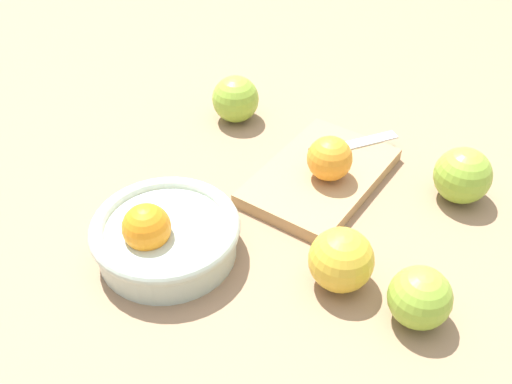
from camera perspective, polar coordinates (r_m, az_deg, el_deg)
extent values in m
plane|color=#997556|center=(0.85, 2.08, -3.81)|extent=(2.40, 2.40, 0.00)
cylinder|color=beige|center=(0.81, -8.47, -4.52)|extent=(0.19, 0.19, 0.05)
torus|color=beige|center=(0.80, -8.63, -3.32)|extent=(0.20, 0.20, 0.02)
sphere|color=orange|center=(0.78, -10.35, -3.34)|extent=(0.06, 0.06, 0.06)
cube|color=tan|center=(0.93, 6.10, 1.48)|extent=(0.26, 0.19, 0.02)
sphere|color=orange|center=(0.89, 7.00, 3.17)|extent=(0.07, 0.07, 0.07)
cube|color=silver|center=(0.99, 10.37, 4.74)|extent=(0.10, 0.09, 0.00)
cylinder|color=brown|center=(0.96, 6.37, 4.07)|extent=(0.04, 0.04, 0.01)
sphere|color=#8EB738|center=(1.05, -1.95, 8.80)|extent=(0.08, 0.08, 0.08)
sphere|color=#8EB738|center=(0.93, 19.01, 1.49)|extent=(0.08, 0.08, 0.08)
sphere|color=#8EB738|center=(0.74, 15.28, -9.65)|extent=(0.08, 0.08, 0.08)
sphere|color=gold|center=(0.76, 8.08, -6.40)|extent=(0.08, 0.08, 0.08)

